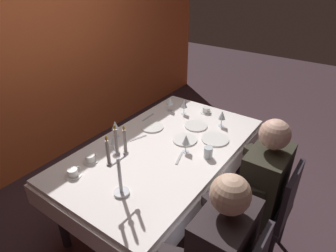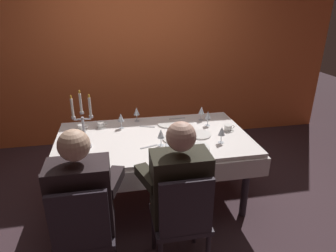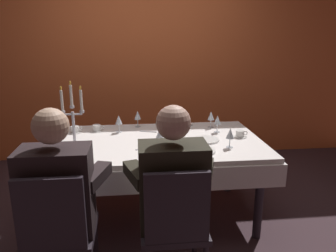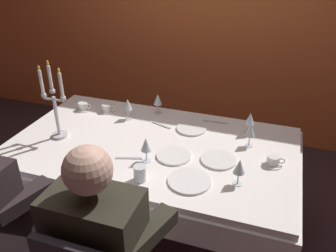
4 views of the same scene
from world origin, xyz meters
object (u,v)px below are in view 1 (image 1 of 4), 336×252
Objects in this scene: dinner_plate_1 at (152,127)px; dinner_plate_3 at (215,139)px; wine_glass_3 at (170,101)px; wine_glass_4 at (184,104)px; coffee_cup_0 at (206,110)px; coffee_cup_2 at (90,159)px; water_tumbler_0 at (208,152)px; candelabra at (119,168)px; wine_glass_2 at (115,126)px; wine_glass_1 at (186,140)px; dinner_plate_2 at (196,126)px; seated_diner_0 at (224,248)px; dinner_plate_0 at (185,140)px; dining_table at (163,157)px; coffee_cup_1 at (73,173)px; seated_diner_1 at (266,181)px; wine_glass_0 at (222,115)px; wine_glass_5 at (114,140)px.

dinner_plate_1 is 0.87× the size of dinner_plate_3.
wine_glass_3 and wine_glass_4 have the same top height.
coffee_cup_0 and coffee_cup_2 have the same top height.
candelabra is at bearing 158.84° from water_tumbler_0.
wine_glass_2 is 0.73m from wine_glass_3.
wine_glass_3 is at bearing 119.49° from coffee_cup_0.
wine_glass_1 and wine_glass_3 have the same top height.
dinner_plate_2 is 1.38m from seated_diner_0.
dinner_plate_0 is 1.35× the size of wine_glass_4.
dinner_plate_3 is at bearing -37.47° from coffee_cup_2.
dining_table is 8.97× the size of dinner_plate_1.
wine_glass_1 is at bearing -145.05° from dinner_plate_0.
coffee_cup_1 is 1.00× the size of coffee_cup_2.
seated_diner_1 is at bearing -128.83° from coffee_cup_0.
dining_table is 0.44m from water_tumbler_0.
dinner_plate_1 is at bearing -2.29° from coffee_cup_1.
wine_glass_0 reaches higher than coffee_cup_0.
water_tumbler_0 is at bearing -124.85° from wine_glass_3.
water_tumbler_0 is at bearing 34.41° from seated_diner_0.
seated_diner_0 is at bearing -95.35° from coffee_cup_2.
candelabra is 1.04m from dinner_plate_3.
dining_table is 1.56× the size of seated_diner_0.
wine_glass_1 is (-0.15, -0.10, 0.11)m from dinner_plate_0.
dinner_plate_1 is 1.43m from seated_diner_0.
seated_diner_0 is (-0.83, -1.16, -0.01)m from dinner_plate_1.
dinner_plate_1 is at bearing 71.97° from wine_glass_1.
coffee_cup_1 is (-0.79, 0.71, -0.02)m from water_tumbler_0.
dinner_plate_2 is at bearing 41.52° from water_tumbler_0.
dinner_plate_1 is 0.62m from dinner_plate_3.
water_tumbler_0 is 1.07m from coffee_cup_1.
seated_diner_0 reaches higher than coffee_cup_2.
wine_glass_4 is (1.27, 0.30, -0.11)m from candelabra.
coffee_cup_0 is (0.44, 0.33, 0.02)m from dinner_plate_3.
seated_diner_1 is at bearing -116.71° from dinner_plate_3.
wine_glass_0 is (0.61, -0.25, 0.24)m from dining_table.
seated_diner_1 reaches higher than coffee_cup_2.
coffee_cup_2 reaches higher than dinner_plate_1.
seated_diner_0 is (-0.71, -0.49, -0.05)m from water_tumbler_0.
wine_glass_0 is at bearing -30.40° from wine_glass_5.
dinner_plate_0 is at bearing 43.64° from seated_diner_0.
coffee_cup_2 is 1.36m from seated_diner_1.
dinner_plate_1 is 1.64× the size of coffee_cup_1.
wine_glass_0 is at bearing -22.43° from dining_table.
wine_glass_2 is 1.24× the size of coffee_cup_2.
dinner_plate_2 is 0.18× the size of seated_diner_0.
wine_glass_3 is (0.25, 0.67, 0.11)m from dinner_plate_3.
wine_glass_0 is 0.13× the size of seated_diner_1.
candelabra reaches higher than dinner_plate_3.
wine_glass_2 is (-0.48, 0.77, 0.11)m from dinner_plate_3.
dinner_plate_1 is at bearing 54.42° from seated_diner_0.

